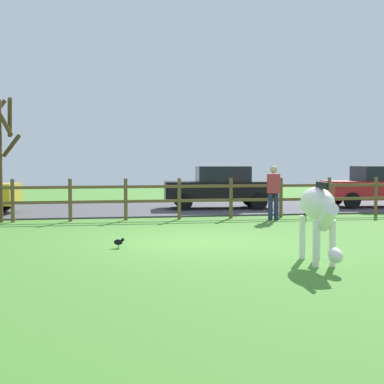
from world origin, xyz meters
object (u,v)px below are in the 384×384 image
object	(u,v)px
crow_on_grass	(119,242)
zebra	(319,210)
visitor_near_fence	(273,190)
parked_car_black	(220,187)
parked_car_red	(378,186)

from	to	relation	value
crow_on_grass	zebra	bearing A→B (deg)	-36.41
zebra	crow_on_grass	distance (m)	4.14
visitor_near_fence	parked_car_black	bearing A→B (deg)	99.62
zebra	parked_car_black	world-z (taller)	parked_car_black
crow_on_grass	parked_car_red	bearing A→B (deg)	38.93
zebra	parked_car_black	distance (m)	11.31
parked_car_black	visitor_near_fence	world-z (taller)	visitor_near_fence
parked_car_red	zebra	bearing A→B (deg)	-123.37
parked_car_black	parked_car_red	size ratio (longest dim) A/B	1.01
zebra	crow_on_grass	world-z (taller)	zebra
parked_car_red	visitor_near_fence	distance (m)	6.56
parked_car_black	crow_on_grass	bearing A→B (deg)	-115.56
parked_car_black	parked_car_red	bearing A→B (deg)	-4.28
crow_on_grass	visitor_near_fence	distance (m)	6.90
parked_car_red	visitor_near_fence	bearing A→B (deg)	-146.40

